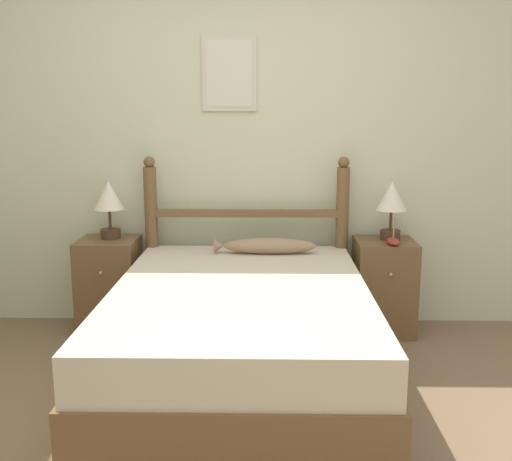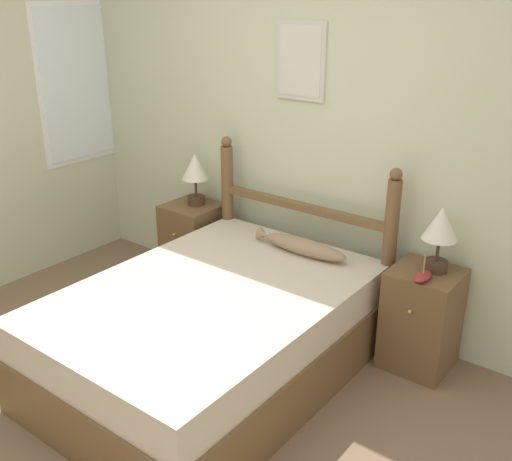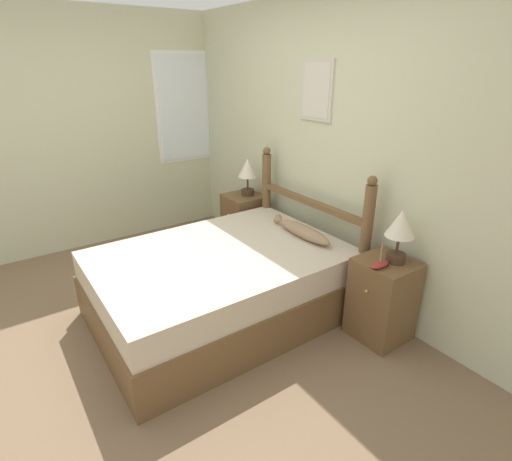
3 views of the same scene
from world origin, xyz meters
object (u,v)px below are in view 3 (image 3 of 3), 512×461
nightstand_left (244,223)px  fish_pillow (302,231)px  model_boat (380,264)px  bed (221,284)px  table_lamp_left (248,171)px  table_lamp_right (400,228)px  nightstand_right (382,299)px

nightstand_left → fish_pillow: size_ratio=0.95×
model_boat → bed: bearing=-142.9°
nightstand_left → bed: bearing=-42.1°
model_boat → fish_pillow: model_boat is taller
table_lamp_left → table_lamp_right: 1.94m
table_lamp_left → fish_pillow: bearing=-8.1°
bed → fish_pillow: size_ratio=2.93×
nightstand_left → nightstand_right: same height
model_boat → nightstand_left: bearing=176.4°
bed → fish_pillow: 0.84m
nightstand_left → table_lamp_right: 2.04m
fish_pillow → model_boat: bearing=-0.7°
nightstand_left → table_lamp_left: 0.60m
bed → table_lamp_left: 1.45m
nightstand_right → fish_pillow: bearing=-172.1°
table_lamp_left → table_lamp_right: (1.94, -0.00, 0.00)m
nightstand_right → table_lamp_left: 1.99m
table_lamp_left → model_boat: 1.95m
bed → nightstand_right: nightstand_right is taller
table_lamp_right → bed: bearing=-137.7°
table_lamp_right → fish_pillow: size_ratio=0.59×
model_boat → fish_pillow: (-0.84, 0.01, -0.04)m
table_lamp_right → fish_pillow: 0.91m
table_lamp_left → fish_pillow: table_lamp_left is taller
fish_pillow → table_lamp_right: bearing=10.2°
nightstand_left → table_lamp_left: size_ratio=1.62×
table_lamp_right → table_lamp_left: bearing=179.9°
nightstand_left → nightstand_right: size_ratio=1.00×
nightstand_left → table_lamp_right: bearing=1.1°
bed → nightstand_left: bearing=137.9°
nightstand_left → table_lamp_right: size_ratio=1.62×
table_lamp_right → fish_pillow: (-0.85, -0.15, -0.28)m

